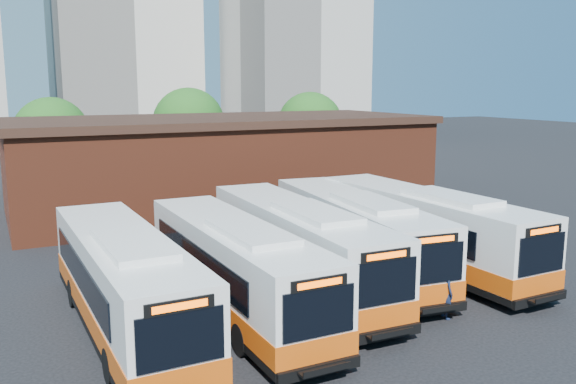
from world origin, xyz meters
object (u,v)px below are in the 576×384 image
bus_east (424,232)px  transit_worker (446,293)px  bus_farwest (125,286)px  bus_west (235,271)px  bus_mideast (354,237)px  bus_midwest (298,250)px

bus_east → transit_worker: size_ratio=7.28×
bus_farwest → bus_west: bus_farwest is taller
bus_mideast → transit_worker: size_ratio=7.18×
bus_midwest → bus_east: 6.84m
bus_farwest → bus_west: size_ratio=1.01×
bus_west → bus_farwest: bearing=179.6°
bus_farwest → bus_west: bearing=-0.9°
bus_mideast → bus_east: bus_east is taller
bus_mideast → bus_east: size_ratio=0.99×
bus_farwest → transit_worker: bearing=-21.1°
bus_midwest → bus_east: bearing=2.9°
bus_farwest → bus_mideast: bus_mideast is taller
bus_farwest → transit_worker: 11.64m
bus_midwest → transit_worker: (3.39, -5.43, -0.74)m
bus_west → transit_worker: bearing=-30.9°
transit_worker → bus_west: bearing=70.1°
bus_farwest → bus_midwest: bearing=9.8°
bus_farwest → bus_east: size_ratio=0.97×
bus_farwest → transit_worker: (10.90, -4.00, -0.70)m
bus_mideast → transit_worker: (-0.01, -6.34, -0.72)m
bus_east → bus_farwest: bearing=-175.3°
bus_midwest → bus_mideast: 3.52m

